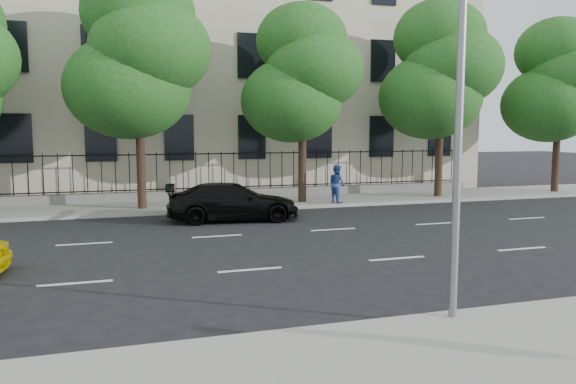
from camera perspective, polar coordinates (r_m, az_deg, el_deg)
name	(u,v)px	position (r m, az deg, el deg)	size (l,w,h in m)	color
ground	(279,300)	(11.52, -0.92, -10.87)	(120.00, 120.00, 0.00)	black
near_sidewalk	(364,381)	(7.99, 7.70, -18.45)	(60.00, 4.00, 0.15)	gray
far_sidewalk	(188,205)	(24.97, -10.08, -1.36)	(60.00, 4.00, 0.15)	gray
lane_markings	(231,251)	(15.98, -5.79, -5.95)	(49.60, 4.62, 0.01)	silver
masonry_building	(165,30)	(34.10, -12.40, 15.75)	(34.60, 12.11, 18.50)	beige
iron_fence	(183,189)	(26.58, -10.58, 0.34)	(30.00, 0.50, 2.20)	slate
street_light	(444,30)	(10.56, 15.58, 15.57)	(0.25, 3.32, 8.05)	slate
tree_c	(139,54)	(24.12, -14.94, 13.35)	(5.89, 5.50, 9.80)	#382619
tree_d	(302,74)	(25.37, 1.45, 11.91)	(5.34, 4.94, 8.84)	#382619
tree_e	(440,71)	(28.44, 15.22, 11.82)	(5.71, 5.31, 9.46)	#382619
tree_f	(558,81)	(32.69, 25.76, 10.13)	(5.52, 5.12, 9.01)	#382619
black_sedan	(233,202)	(21.03, -5.63, -1.00)	(1.99, 4.90, 1.42)	black
pedestrian_far	(337,184)	(24.94, 4.99, 0.83)	(0.82, 0.64, 1.68)	#27448F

